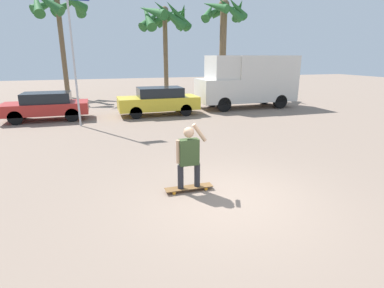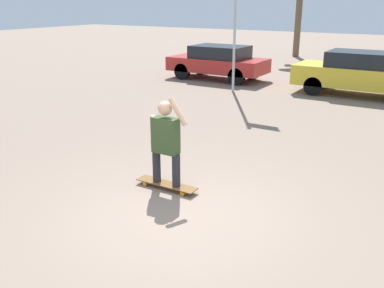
{
  "view_description": "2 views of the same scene",
  "coord_description": "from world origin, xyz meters",
  "px_view_note": "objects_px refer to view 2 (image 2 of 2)",
  "views": [
    {
      "loc": [
        -2.6,
        -5.56,
        3.07
      ],
      "look_at": [
        -0.4,
        1.43,
        0.93
      ],
      "focal_mm": 28.0,
      "sensor_mm": 36.0,
      "label": 1
    },
    {
      "loc": [
        3.22,
        -4.88,
        3.1
      ],
      "look_at": [
        -0.47,
        1.14,
        0.73
      ],
      "focal_mm": 40.0,
      "sensor_mm": 36.0,
      "label": 2
    }
  ],
  "objects_px": {
    "skateboard": "(167,184)",
    "parked_car_yellow": "(361,73)",
    "parked_car_red": "(218,61)",
    "person_skateboarder": "(166,138)"
  },
  "relations": [
    {
      "from": "parked_car_yellow",
      "to": "parked_car_red",
      "type": "bearing_deg",
      "value": 177.15
    },
    {
      "from": "person_skateboarder",
      "to": "parked_car_yellow",
      "type": "xyz_separation_m",
      "value": [
        1.25,
        9.76,
        -0.14
      ]
    },
    {
      "from": "parked_car_yellow",
      "to": "parked_car_red",
      "type": "relative_size",
      "value": 1.07
    },
    {
      "from": "parked_car_red",
      "to": "skateboard",
      "type": "bearing_deg",
      "value": -66.49
    },
    {
      "from": "person_skateboarder",
      "to": "parked_car_red",
      "type": "bearing_deg",
      "value": 113.5
    },
    {
      "from": "skateboard",
      "to": "parked_car_yellow",
      "type": "xyz_separation_m",
      "value": [
        1.25,
        9.76,
        0.7
      ]
    },
    {
      "from": "parked_car_yellow",
      "to": "parked_car_red",
      "type": "xyz_separation_m",
      "value": [
        -5.62,
        0.28,
        -0.05
      ]
    },
    {
      "from": "person_skateboarder",
      "to": "parked_car_red",
      "type": "relative_size",
      "value": 0.39
    },
    {
      "from": "parked_car_red",
      "to": "parked_car_yellow",
      "type": "bearing_deg",
      "value": -2.85
    },
    {
      "from": "skateboard",
      "to": "person_skateboarder",
      "type": "xyz_separation_m",
      "value": [
        -0.0,
        0.0,
        0.84
      ]
    }
  ]
}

